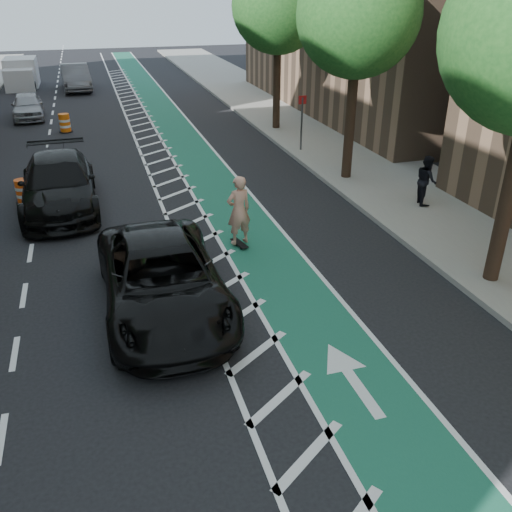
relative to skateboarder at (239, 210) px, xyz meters
name	(u,v)px	position (x,y,z in m)	size (l,w,h in m)	color
ground	(172,328)	(-2.48, -3.56, -1.09)	(120.00, 120.00, 0.00)	black
bike_lane	(209,176)	(0.52, 6.44, -1.08)	(2.00, 90.00, 0.01)	#185542
buffer_strip	(170,179)	(-0.98, 6.44, -1.09)	(1.40, 90.00, 0.01)	silver
sidewalk_right	(360,160)	(7.02, 6.44, -1.02)	(5.00, 90.00, 0.15)	gray
curb_right	(306,165)	(4.57, 6.44, -1.01)	(0.12, 90.00, 0.16)	gray
tree_r_c	(358,15)	(5.42, 4.44, 4.68)	(4.20, 4.20, 7.90)	#382619
tree_r_d	(280,7)	(5.42, 12.44, 4.68)	(4.20, 4.20, 7.90)	#382619
sign_post	(302,122)	(5.12, 8.44, 0.26)	(0.35, 0.08, 2.47)	#4C4C4C
skateboard	(239,243)	(0.00, 0.00, -1.01)	(0.37, 0.78, 0.10)	black
skateboarder	(239,210)	(0.00, 0.00, 0.00)	(0.72, 0.47, 1.98)	tan
suv_near	(163,280)	(-2.52, -2.78, -0.30)	(2.63, 5.69, 1.58)	black
suv_far	(59,184)	(-4.88, 4.59, -0.25)	(2.34, 5.76, 1.67)	black
car_silver	(28,106)	(-6.85, 19.32, -0.41)	(1.62, 4.02, 1.37)	#9A9A9F
car_grey	(76,77)	(-4.24, 28.03, -0.23)	(1.82, 5.23, 1.72)	#5B5C60
pedestrian	(426,180)	(6.66, 1.10, -0.13)	(0.79, 0.62, 1.62)	black
box_truck	(21,74)	(-7.99, 30.41, -0.19)	(2.16, 4.69, 1.95)	silver
barrel_a	(23,192)	(-6.11, 5.44, -0.70)	(0.60, 0.60, 0.82)	#E44A0C
barrel_b	(45,184)	(-5.43, 5.94, -0.64)	(0.70, 0.70, 0.96)	#FF510D
barrel_c	(65,123)	(-4.88, 15.44, -0.66)	(0.67, 0.67, 0.91)	orange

